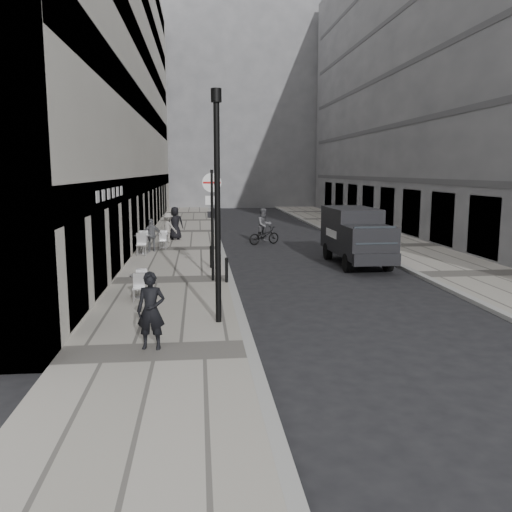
{
  "coord_description": "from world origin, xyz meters",
  "views": [
    {
      "loc": [
        -1.05,
        -8.31,
        3.86
      ],
      "look_at": [
        0.59,
        7.16,
        1.4
      ],
      "focal_mm": 38.0,
      "sensor_mm": 36.0,
      "label": 1
    }
  ],
  "objects_px": {
    "sign_post": "(212,210)",
    "lamppost": "(217,196)",
    "cyclist": "(264,230)",
    "panel_van": "(355,233)",
    "walking_man": "(151,311)"
  },
  "relations": [
    {
      "from": "sign_post",
      "to": "lamppost",
      "type": "height_order",
      "value": "lamppost"
    },
    {
      "from": "sign_post",
      "to": "cyclist",
      "type": "relative_size",
      "value": 1.96
    },
    {
      "from": "sign_post",
      "to": "panel_van",
      "type": "distance_m",
      "value": 6.92
    },
    {
      "from": "panel_van",
      "to": "sign_post",
      "type": "bearing_deg",
      "value": -151.9
    },
    {
      "from": "walking_man",
      "to": "cyclist",
      "type": "height_order",
      "value": "cyclist"
    },
    {
      "from": "walking_man",
      "to": "lamppost",
      "type": "distance_m",
      "value": 3.35
    },
    {
      "from": "sign_post",
      "to": "cyclist",
      "type": "distance_m",
      "value": 10.4
    },
    {
      "from": "panel_van",
      "to": "cyclist",
      "type": "distance_m",
      "value": 7.21
    },
    {
      "from": "walking_man",
      "to": "lamppost",
      "type": "height_order",
      "value": "lamppost"
    },
    {
      "from": "cyclist",
      "to": "sign_post",
      "type": "bearing_deg",
      "value": -130.9
    },
    {
      "from": "sign_post",
      "to": "lamppost",
      "type": "xyz_separation_m",
      "value": [
        -0.0,
        -5.21,
        0.72
      ]
    },
    {
      "from": "lamppost",
      "to": "cyclist",
      "type": "height_order",
      "value": "lamppost"
    },
    {
      "from": "walking_man",
      "to": "sign_post",
      "type": "relative_size",
      "value": 0.44
    },
    {
      "from": "lamppost",
      "to": "sign_post",
      "type": "bearing_deg",
      "value": 90.0
    },
    {
      "from": "walking_man",
      "to": "panel_van",
      "type": "relative_size",
      "value": 0.33
    }
  ]
}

